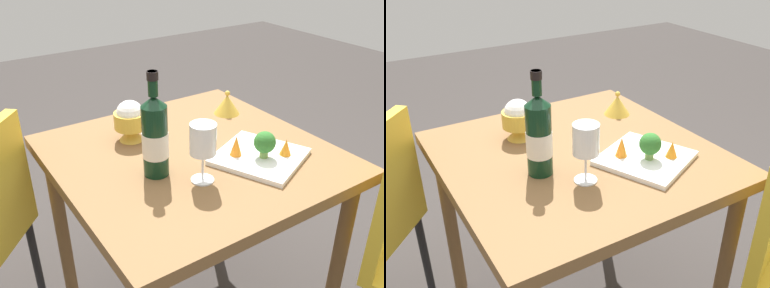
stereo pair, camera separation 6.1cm
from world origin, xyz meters
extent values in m
cube|color=brown|center=(0.00, 0.00, 0.70)|extent=(0.85, 0.85, 0.04)
cylinder|color=brown|center=(0.36, -0.36, 0.34)|extent=(0.05, 0.05, 0.68)
cylinder|color=brown|center=(-0.36, 0.36, 0.34)|extent=(0.05, 0.05, 0.68)
cylinder|color=brown|center=(0.36, 0.36, 0.34)|extent=(0.05, 0.05, 0.68)
cylinder|color=black|center=(-0.48, 0.35, 0.21)|extent=(0.03, 0.03, 0.43)
cylinder|color=black|center=(0.59, -0.39, 0.21)|extent=(0.03, 0.03, 0.43)
cylinder|color=black|center=(-0.16, -0.05, 0.83)|extent=(0.08, 0.08, 0.22)
cone|color=black|center=(-0.16, -0.05, 0.95)|extent=(0.08, 0.08, 0.03)
cylinder|color=black|center=(-0.16, -0.05, 1.00)|extent=(0.03, 0.03, 0.07)
cylinder|color=black|center=(-0.16, -0.05, 1.02)|extent=(0.03, 0.03, 0.02)
cylinder|color=silver|center=(-0.16, -0.05, 0.82)|extent=(0.08, 0.08, 0.08)
cylinder|color=white|center=(-0.07, -0.16, 0.72)|extent=(0.07, 0.07, 0.00)
cylinder|color=white|center=(-0.07, -0.16, 0.77)|extent=(0.01, 0.01, 0.08)
cylinder|color=white|center=(-0.07, -0.16, 0.85)|extent=(0.08, 0.08, 0.09)
cone|color=gold|center=(-0.12, 0.19, 0.74)|extent=(0.08, 0.08, 0.04)
cylinder|color=gold|center=(-0.12, 0.19, 0.79)|extent=(0.11, 0.11, 0.05)
sphere|color=white|center=(-0.12, 0.19, 0.82)|extent=(0.09, 0.09, 0.09)
cone|color=gold|center=(0.29, 0.19, 0.76)|extent=(0.10, 0.10, 0.07)
sphere|color=gold|center=(0.29, 0.19, 0.80)|extent=(0.02, 0.02, 0.02)
cube|color=white|center=(0.15, -0.15, 0.73)|extent=(0.33, 0.33, 0.02)
cylinder|color=#729E4C|center=(0.15, -0.17, 0.75)|extent=(0.03, 0.03, 0.03)
sphere|color=#2D6B28|center=(0.15, -0.17, 0.79)|extent=(0.07, 0.07, 0.07)
cone|color=orange|center=(0.09, -0.11, 0.77)|extent=(0.04, 0.04, 0.06)
cone|color=orange|center=(0.22, -0.20, 0.76)|extent=(0.04, 0.04, 0.05)
camera|label=1|loc=(-0.69, -1.02, 1.39)|focal=40.39mm
camera|label=2|loc=(-0.63, -1.05, 1.39)|focal=40.39mm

